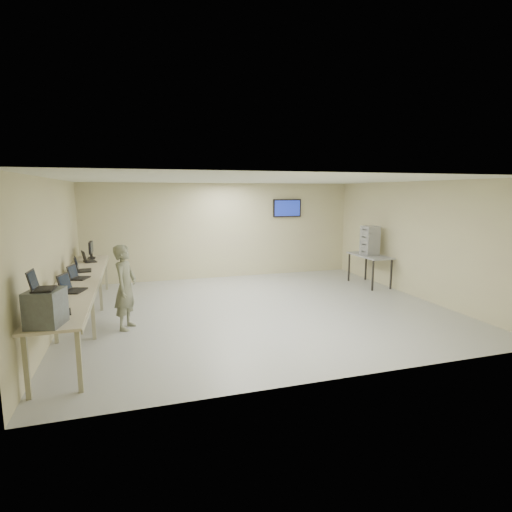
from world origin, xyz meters
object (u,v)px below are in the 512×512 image
object	(u,v)px
side_table	(370,258)
workbench	(80,283)
equipment_box	(46,308)
soldier	(125,287)

from	to	relation	value
side_table	workbench	bearing A→B (deg)	-169.88
workbench	equipment_box	world-z (taller)	equipment_box
equipment_box	side_table	size ratio (longest dim) A/B	0.33
workbench	soldier	size ratio (longest dim) A/B	3.76
equipment_box	side_table	world-z (taller)	equipment_box
workbench	equipment_box	bearing A→B (deg)	-91.31
workbench	equipment_box	distance (m)	2.77
equipment_box	soldier	distance (m)	2.47
workbench	side_table	xyz separation A→B (m)	(7.19, 1.28, -0.06)
equipment_box	soldier	size ratio (longest dim) A/B	0.29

